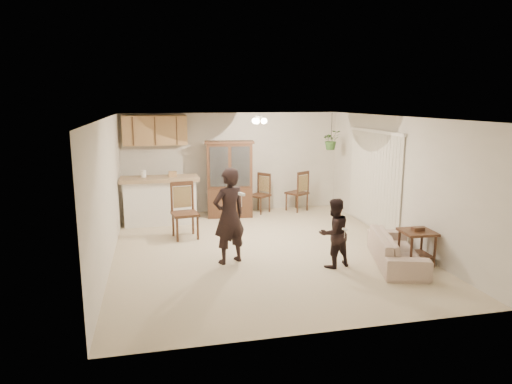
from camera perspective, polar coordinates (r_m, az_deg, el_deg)
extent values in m
plane|color=#BFAD90|center=(8.78, 0.79, -7.20)|extent=(6.50, 6.50, 0.00)
cube|color=silver|center=(8.33, 0.84, 9.32)|extent=(5.50, 6.50, 0.02)
cube|color=beige|center=(11.61, -2.91, 3.70)|extent=(5.50, 0.02, 2.50)
cube|color=beige|center=(5.44, 8.81, -5.29)|extent=(5.50, 0.02, 2.50)
cube|color=beige|center=(8.28, -18.02, 0.04)|extent=(0.02, 6.50, 2.50)
cube|color=beige|center=(9.48, 17.21, 1.46)|extent=(0.02, 6.50, 2.50)
cube|color=white|center=(10.70, -11.86, -1.28)|extent=(1.60, 0.55, 1.00)
cube|color=#A08860|center=(10.59, -11.98, 1.63)|extent=(1.75, 0.70, 0.08)
cube|color=#8F643E|center=(11.19, -12.52, 7.53)|extent=(1.50, 0.34, 0.70)
imported|color=#285622|center=(11.36, 9.39, 6.44)|extent=(0.43, 0.37, 0.48)
cylinder|color=black|center=(11.34, 9.44, 8.07)|extent=(0.01, 0.01, 0.65)
imported|color=beige|center=(8.30, 17.24, -6.19)|extent=(1.24, 2.01, 0.73)
imported|color=black|center=(7.88, -3.39, -2.59)|extent=(0.77, 0.65, 1.80)
imported|color=black|center=(7.83, 9.72, -4.52)|extent=(0.77, 0.67, 1.35)
cube|color=#372514|center=(11.16, -3.29, -1.26)|extent=(1.13, 0.56, 0.72)
cube|color=#372514|center=(11.00, -3.34, 3.33)|extent=(1.12, 0.50, 1.08)
cube|color=#B5C1C6|center=(11.00, -3.34, 3.33)|extent=(0.93, 0.13, 0.95)
cube|color=#372514|center=(10.94, -3.37, 6.24)|extent=(1.22, 0.58, 0.05)
cube|color=#372514|center=(8.36, 19.55, -4.72)|extent=(0.57, 0.57, 0.04)
cube|color=#372514|center=(8.48, 19.37, -7.40)|extent=(0.48, 0.48, 0.03)
cube|color=#372514|center=(8.35, 19.58, -4.37)|extent=(0.20, 0.14, 0.07)
cube|color=#372514|center=(9.49, -8.87, -2.73)|extent=(0.58, 0.58, 0.06)
cube|color=tan|center=(9.42, -8.93, -0.89)|extent=(0.38, 0.10, 0.44)
cube|color=#372514|center=(9.36, -8.98, 0.83)|extent=(0.47, 0.11, 0.09)
cube|color=#372514|center=(11.53, 0.43, -0.43)|extent=(0.62, 0.62, 0.05)
cube|color=tan|center=(11.48, 0.43, 0.87)|extent=(0.23, 0.28, 0.38)
cube|color=#372514|center=(11.44, 0.44, 2.10)|extent=(0.28, 0.33, 0.08)
cube|color=#372514|center=(11.76, 5.14, -0.13)|extent=(0.63, 0.63, 0.05)
cube|color=tan|center=(11.71, 5.16, 1.22)|extent=(0.31, 0.21, 0.40)
cube|color=#372514|center=(11.67, 5.19, 2.48)|extent=(0.38, 0.25, 0.08)
cube|color=white|center=(7.47, -1.81, -0.27)|extent=(0.10, 0.15, 0.04)
cube|color=white|center=(7.61, 11.03, -4.60)|extent=(0.06, 0.11, 0.03)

